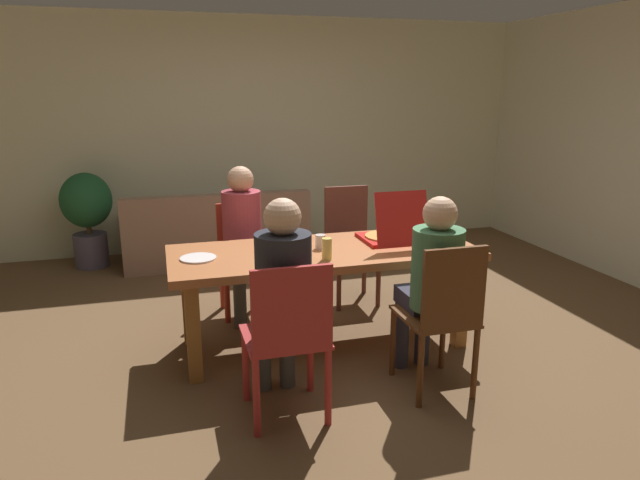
% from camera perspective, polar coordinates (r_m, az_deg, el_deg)
% --- Properties ---
extents(ground_plane, '(20.00, 20.00, 0.00)m').
position_cam_1_polar(ground_plane, '(4.24, 0.38, -10.42)').
color(ground_plane, brown).
extents(back_wall, '(6.51, 0.12, 2.61)m').
position_cam_1_polar(back_wall, '(6.71, -6.75, 10.49)').
color(back_wall, beige).
rests_on(back_wall, ground).
extents(side_wall_right, '(0.12, 4.98, 2.61)m').
position_cam_1_polar(side_wall_right, '(6.31, 27.91, 8.59)').
color(side_wall_right, beige).
rests_on(side_wall_right, ground).
extents(dining_table, '(2.15, 0.84, 0.73)m').
position_cam_1_polar(dining_table, '(4.01, 0.39, -2.17)').
color(dining_table, '#A55C32').
rests_on(dining_table, ground).
extents(chair_0, '(0.41, 0.46, 0.97)m').
position_cam_1_polar(chair_0, '(3.46, 12.25, -7.10)').
color(chair_0, '#542E14').
rests_on(chair_0, ground).
extents(person_0, '(0.31, 0.50, 1.22)m').
position_cam_1_polar(person_0, '(3.53, 11.20, -3.54)').
color(person_0, '#312F3D').
rests_on(person_0, ground).
extents(chair_1, '(0.45, 0.44, 0.95)m').
position_cam_1_polar(chair_1, '(3.12, -3.22, -9.45)').
color(chair_1, '#AA2C2B').
rests_on(chair_1, ground).
extents(person_1, '(0.31, 0.50, 1.26)m').
position_cam_1_polar(person_1, '(3.18, -3.87, -4.92)').
color(person_1, '#404443').
rests_on(person_1, ground).
extents(chair_2, '(0.39, 0.40, 0.90)m').
position_cam_1_polar(chair_2, '(4.75, -7.86, -1.59)').
color(chair_2, '#AC3323').
rests_on(chair_2, ground).
extents(person_2, '(0.31, 0.50, 1.23)m').
position_cam_1_polar(person_2, '(4.56, -7.74, 0.97)').
color(person_2, '#444442').
rests_on(person_2, ground).
extents(chair_3, '(0.41, 0.41, 1.00)m').
position_cam_1_polar(chair_3, '(4.96, 2.96, 0.07)').
color(chair_3, brown).
rests_on(chair_3, ground).
extents(pizza_box_0, '(0.39, 0.49, 0.40)m').
position_cam_1_polar(pizza_box_0, '(4.19, 7.09, 0.54)').
color(pizza_box_0, red).
rests_on(pizza_box_0, dining_table).
extents(plate_0, '(0.20, 0.20, 0.03)m').
position_cam_1_polar(plate_0, '(4.09, -2.49, -0.37)').
color(plate_0, white).
rests_on(plate_0, dining_table).
extents(plate_1, '(0.24, 0.24, 0.01)m').
position_cam_1_polar(plate_1, '(3.84, -12.16, -1.79)').
color(plate_1, white).
rests_on(plate_1, dining_table).
extents(plate_2, '(0.23, 0.23, 0.03)m').
position_cam_1_polar(plate_2, '(3.83, -3.96, -1.48)').
color(plate_2, white).
rests_on(plate_2, dining_table).
extents(drinking_glass_0, '(0.07, 0.07, 0.15)m').
position_cam_1_polar(drinking_glass_0, '(3.72, 0.69, -0.91)').
color(drinking_glass_0, '#E5CE65').
rests_on(drinking_glass_0, dining_table).
extents(drinking_glass_1, '(0.07, 0.07, 0.10)m').
position_cam_1_polar(drinking_glass_1, '(3.98, 0.04, -0.17)').
color(drinking_glass_1, silver).
rests_on(drinking_glass_1, dining_table).
extents(couch, '(1.92, 0.76, 0.78)m').
position_cam_1_polar(couch, '(6.21, -10.34, 0.46)').
color(couch, '#926F59').
rests_on(couch, ground).
extents(potted_plant, '(0.51, 0.51, 0.99)m').
position_cam_1_polar(potted_plant, '(6.33, -22.37, 2.71)').
color(potted_plant, '#564F65').
rests_on(potted_plant, ground).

